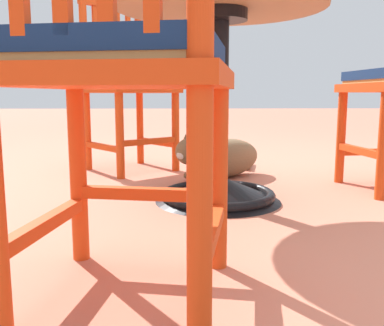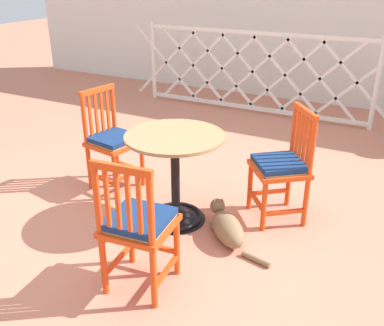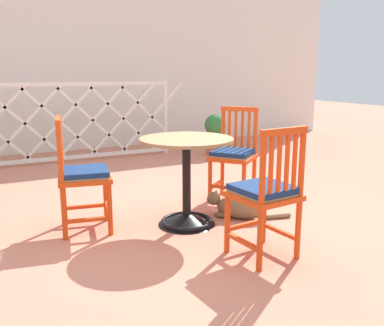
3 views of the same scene
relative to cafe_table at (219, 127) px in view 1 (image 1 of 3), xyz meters
name	(u,v)px [view 1 (image 1 of 3)]	position (x,y,z in m)	size (l,w,h in m)	color
ground_plane	(240,204)	(-0.04, -0.08, -0.28)	(24.00, 24.00, 0.00)	#C6755B
cafe_table	(219,127)	(0.00, 0.00, 0.00)	(0.76, 0.76, 0.73)	black
orange_chair_facing_out	(128,87)	(0.72, 0.42, 0.16)	(0.56, 0.56, 0.91)	#D64214
orange_chair_near_fence	(118,69)	(-0.79, 0.26, 0.16)	(0.46, 0.46, 0.91)	#D64214
tabby_cat	(220,159)	(0.46, -0.05, -0.19)	(0.63, 0.48, 0.23)	brown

